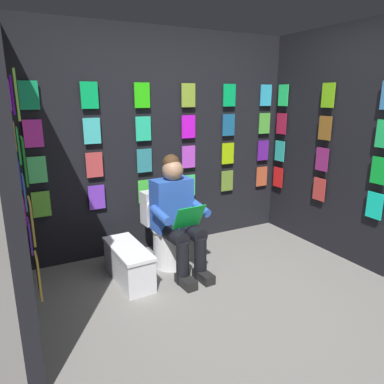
# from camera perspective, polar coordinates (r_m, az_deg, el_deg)

# --- Properties ---
(ground_plane) EXTENTS (30.00, 30.00, 0.00)m
(ground_plane) POSITION_cam_1_polar(r_m,az_deg,el_deg) (3.09, 10.23, -19.61)
(ground_plane) COLOR gray
(display_wall_back) EXTENTS (3.24, 0.14, 2.46)m
(display_wall_back) POSITION_cam_1_polar(r_m,az_deg,el_deg) (4.15, -4.50, 7.93)
(display_wall_back) COLOR black
(display_wall_back) RESTS_ON ground
(display_wall_left) EXTENTS (0.14, 1.77, 2.46)m
(display_wall_left) POSITION_cam_1_polar(r_m,az_deg,el_deg) (4.34, 20.99, 7.30)
(display_wall_left) COLOR black
(display_wall_left) RESTS_ON ground
(display_wall_right) EXTENTS (0.14, 1.77, 2.46)m
(display_wall_right) POSITION_cam_1_polar(r_m,az_deg,el_deg) (2.90, -27.22, 3.19)
(display_wall_right) COLOR black
(display_wall_right) RESTS_ON ground
(toilet) EXTENTS (0.42, 0.57, 0.77)m
(toilet) POSITION_cam_1_polar(r_m,az_deg,el_deg) (3.84, -3.91, -6.60)
(toilet) COLOR white
(toilet) RESTS_ON ground
(person_reading) EXTENTS (0.55, 0.71, 1.19)m
(person_reading) POSITION_cam_1_polar(r_m,az_deg,el_deg) (3.56, -2.30, -3.68)
(person_reading) COLOR blue
(person_reading) RESTS_ON ground
(comic_longbox_near) EXTENTS (0.32, 0.75, 0.35)m
(comic_longbox_near) POSITION_cam_1_polar(r_m,az_deg,el_deg) (3.58, -10.06, -11.16)
(comic_longbox_near) COLOR silver
(comic_longbox_near) RESTS_ON ground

